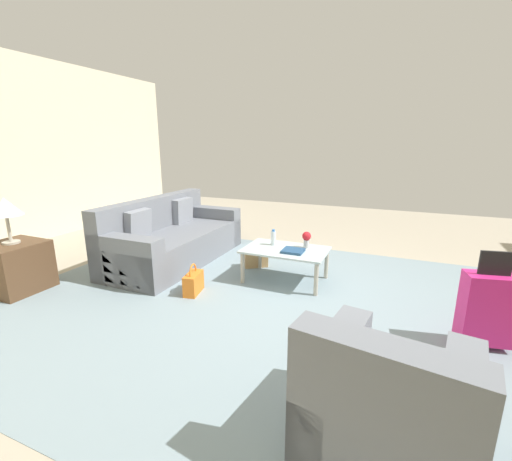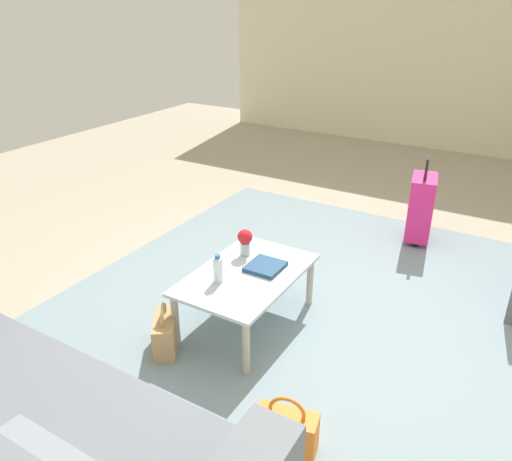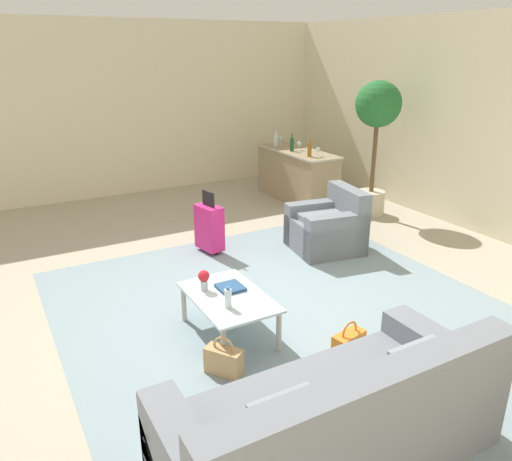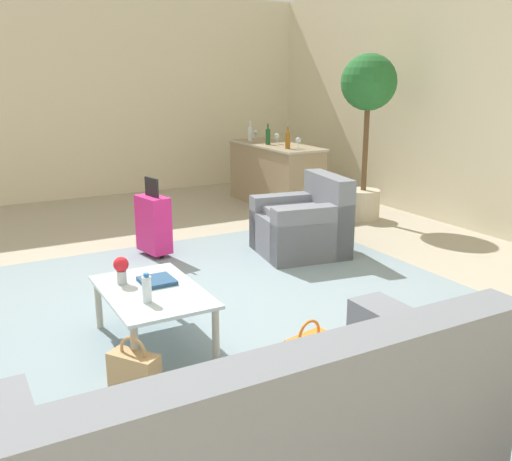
# 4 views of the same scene
# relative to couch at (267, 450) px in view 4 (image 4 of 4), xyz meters

# --- Properties ---
(ground_plane) EXTENTS (12.00, 12.00, 0.00)m
(ground_plane) POSITION_rel_couch_xyz_m (-2.20, 0.60, -0.31)
(ground_plane) COLOR #A89E89
(wall_left) EXTENTS (0.12, 8.00, 3.10)m
(wall_left) POSITION_rel_couch_xyz_m (-7.26, 0.60, 1.24)
(wall_left) COLOR beige
(wall_left) RESTS_ON ground
(area_rug) EXTENTS (5.20, 4.40, 0.01)m
(area_rug) POSITION_rel_couch_xyz_m (-1.60, 0.80, -0.30)
(area_rug) COLOR gray
(area_rug) RESTS_ON ground
(couch) EXTENTS (0.99, 2.25, 0.91)m
(couch) POSITION_rel_couch_xyz_m (0.00, 0.00, 0.00)
(couch) COLOR slate
(couch) RESTS_ON ground
(armchair) EXTENTS (0.97, 0.98, 0.85)m
(armchair) POSITION_rel_couch_xyz_m (-3.09, 2.26, -0.01)
(armchair) COLOR slate
(armchair) RESTS_ON ground
(coffee_table) EXTENTS (1.02, 0.66, 0.42)m
(coffee_table) POSITION_rel_couch_xyz_m (-1.80, 0.10, 0.06)
(coffee_table) COLOR silver
(coffee_table) RESTS_ON ground
(water_bottle) EXTENTS (0.06, 0.06, 0.20)m
(water_bottle) POSITION_rel_couch_xyz_m (-1.60, -0.00, 0.21)
(water_bottle) COLOR silver
(water_bottle) RESTS_ON coffee_table
(coffee_table_book) EXTENTS (0.25, 0.24, 0.03)m
(coffee_table_book) POSITION_rel_couch_xyz_m (-1.92, 0.18, 0.13)
(coffee_table_book) COLOR navy
(coffee_table_book) RESTS_ON coffee_table
(flower_vase) EXTENTS (0.11, 0.11, 0.21)m
(flower_vase) POSITION_rel_couch_xyz_m (-2.02, -0.05, 0.24)
(flower_vase) COLOR #B2B7BC
(flower_vase) RESTS_ON coffee_table
(bar_console) EXTENTS (1.78, 0.65, 0.90)m
(bar_console) POSITION_rel_couch_xyz_m (-5.30, 3.20, 0.16)
(bar_console) COLOR #937F60
(bar_console) RESTS_ON ground
(wine_glass_leftmost) EXTENTS (0.08, 0.08, 0.15)m
(wine_glass_leftmost) POSITION_rel_couch_xyz_m (-5.91, 3.21, 0.71)
(wine_glass_leftmost) COLOR silver
(wine_glass_leftmost) RESTS_ON bar_console
(wine_glass_left_of_centre) EXTENTS (0.08, 0.08, 0.15)m
(wine_glass_left_of_centre) POSITION_rel_couch_xyz_m (-5.30, 3.23, 0.71)
(wine_glass_left_of_centre) COLOR silver
(wine_glass_left_of_centre) RESTS_ON bar_console
(wine_glass_right_of_centre) EXTENTS (0.08, 0.08, 0.15)m
(wine_glass_right_of_centre) POSITION_rel_couch_xyz_m (-4.69, 3.20, 0.71)
(wine_glass_right_of_centre) COLOR silver
(wine_glass_right_of_centre) RESTS_ON bar_console
(wine_bottle_clear) EXTENTS (0.07, 0.07, 0.30)m
(wine_bottle_clear) POSITION_rel_couch_xyz_m (-5.84, 3.08, 0.71)
(wine_bottle_clear) COLOR silver
(wine_bottle_clear) RESTS_ON bar_console
(wine_bottle_green) EXTENTS (0.07, 0.07, 0.30)m
(wine_bottle_green) POSITION_rel_couch_xyz_m (-5.30, 3.08, 0.71)
(wine_bottle_green) COLOR #194C23
(wine_bottle_green) RESTS_ON bar_console
(wine_bottle_amber) EXTENTS (0.07, 0.07, 0.30)m
(wine_bottle_amber) POSITION_rel_couch_xyz_m (-4.77, 3.08, 0.71)
(wine_bottle_amber) COLOR brown
(wine_bottle_amber) RESTS_ON bar_console
(suitcase_magenta) EXTENTS (0.44, 0.30, 0.85)m
(suitcase_magenta) POSITION_rel_couch_xyz_m (-3.80, 0.80, 0.05)
(suitcase_magenta) COLOR #D12375
(suitcase_magenta) RESTS_ON ground
(handbag_orange) EXTENTS (0.20, 0.34, 0.36)m
(handbag_orange) POSITION_rel_couch_xyz_m (-0.95, 0.87, -0.18)
(handbag_orange) COLOR orange
(handbag_orange) RESTS_ON ground
(handbag_tan) EXTENTS (0.34, 0.30, 0.36)m
(handbag_tan) POSITION_rel_couch_xyz_m (-1.27, -0.21, -0.18)
(handbag_tan) COLOR tan
(handbag_tan) RESTS_ON ground
(potted_ficus) EXTENTS (0.72, 0.72, 2.15)m
(potted_ficus) POSITION_rel_couch_xyz_m (-4.00, 3.80, 1.19)
(potted_ficus) COLOR #BCB299
(potted_ficus) RESTS_ON ground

